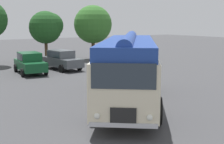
% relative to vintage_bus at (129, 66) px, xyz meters
% --- Properties ---
extents(ground_plane, '(120.00, 120.00, 0.00)m').
position_rel_vintage_bus_xyz_m(ground_plane, '(0.39, -0.18, -1.89)').
color(ground_plane, '#3D3D3F').
extents(vintage_bus, '(8.25, 9.37, 3.49)m').
position_rel_vintage_bus_xyz_m(vintage_bus, '(0.00, 0.00, 0.00)').
color(vintage_bus, beige).
rests_on(vintage_bus, ground).
extents(car_near_left, '(2.28, 4.35, 1.66)m').
position_rel_vintage_bus_xyz_m(car_near_left, '(-0.97, 11.71, -1.05)').
color(car_near_left, '#144C28').
rests_on(car_near_left, ground).
extents(car_mid_left, '(2.35, 4.38, 1.66)m').
position_rel_vintage_bus_xyz_m(car_mid_left, '(1.97, 12.17, -1.05)').
color(car_mid_left, '#4C5156').
rests_on(car_mid_left, ground).
extents(tree_centre, '(3.29, 3.20, 5.11)m').
position_rel_vintage_bus_xyz_m(tree_centre, '(2.73, 17.02, 1.66)').
color(tree_centre, '#4C3823').
rests_on(tree_centre, ground).
extents(tree_right_of_centre, '(4.06, 4.06, 5.80)m').
position_rel_vintage_bus_xyz_m(tree_right_of_centre, '(7.98, 16.95, 1.89)').
color(tree_right_of_centre, '#4C3823').
rests_on(tree_right_of_centre, ground).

